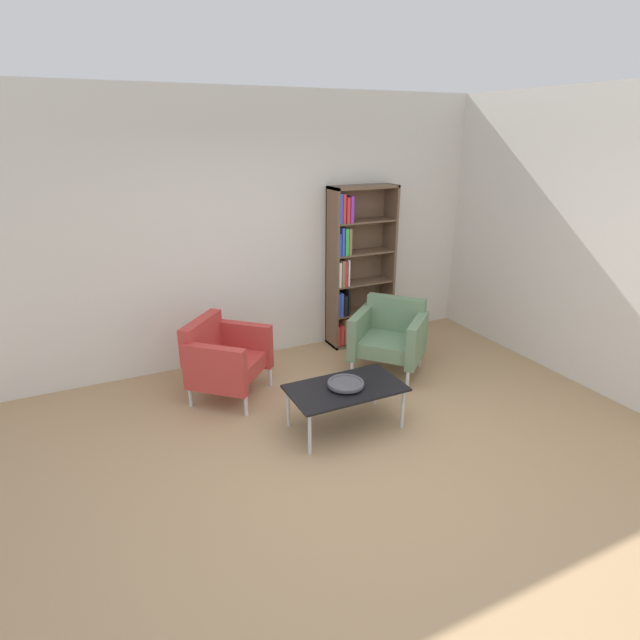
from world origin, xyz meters
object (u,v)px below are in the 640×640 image
decorative_bowl (346,383)px  coffee_table_low (346,390)px  armchair_corner_red (390,335)px  bookshelf_tall (354,269)px  armchair_by_bookshelf (224,357)px

decorative_bowl → coffee_table_low: bearing=180.0°
decorative_bowl → armchair_corner_red: (0.97, 0.80, -0.02)m
bookshelf_tall → decorative_bowl: 2.01m
bookshelf_tall → decorative_bowl: (-1.00, -1.67, -0.50)m
coffee_table_low → armchair_by_bookshelf: armchair_by_bookshelf is taller
bookshelf_tall → armchair_corner_red: (-0.03, -0.87, -0.52)m
coffee_table_low → armchair_by_bookshelf: size_ratio=1.05×
decorative_bowl → armchair_by_bookshelf: (-0.79, 1.03, -0.02)m
coffee_table_low → decorative_bowl: decorative_bowl is taller
bookshelf_tall → armchair_by_bookshelf: 1.98m
bookshelf_tall → armchair_by_bookshelf: bookshelf_tall is taller
bookshelf_tall → decorative_bowl: bearing=-120.9°
armchair_by_bookshelf → armchair_corner_red: 1.78m
coffee_table_low → decorative_bowl: bearing=0.0°
coffee_table_low → armchair_corner_red: (0.97, 0.80, 0.05)m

